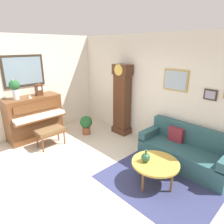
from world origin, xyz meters
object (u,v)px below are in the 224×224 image
grandfather_clock (122,102)px  teacup (30,97)px  mantel_clock (39,89)px  couch (185,151)px  flower_vase (15,87)px  coffee_table (155,164)px  green_jug (146,157)px  piano (34,117)px  piano_bench (50,132)px  potted_plant (86,124)px

grandfather_clock → teacup: size_ratio=17.50×
mantel_clock → teacup: size_ratio=3.28×
couch → flower_vase: size_ratio=3.28×
mantel_clock → flower_vase: bearing=-90.0°
coffee_table → mantel_clock: bearing=-171.0°
grandfather_clock → green_jug: grandfather_clock is taller
couch → teacup: (-3.46, -1.89, 0.91)m
grandfather_clock → teacup: (-1.35, -2.08, 0.25)m
piano → piano_bench: 0.81m
grandfather_clock → potted_plant: bearing=-128.5°
couch → flower_vase: flower_vase is taller
piano → potted_plant: size_ratio=2.57×
flower_vase → potted_plant: 2.12m
mantel_clock → green_jug: bearing=7.4°
piano → green_jug: (3.35, 0.66, -0.07)m
piano_bench → green_jug: bearing=13.2°
mantel_clock → flower_vase: (-0.00, -0.61, 0.14)m
green_jug → potted_plant: size_ratio=0.43×
piano_bench → coffee_table: piano_bench is taller
piano → grandfather_clock: size_ratio=0.71×
flower_vase → green_jug: 3.64m
piano → grandfather_clock: bearing=53.5°
coffee_table → grandfather_clock: bearing=149.1°
piano_bench → teacup: teacup is taller
piano_bench → grandfather_clock: bearing=70.4°
green_jug → potted_plant: (-2.54, 0.51, -0.21)m
grandfather_clock → flower_vase: (-1.47, -2.37, 0.54)m
mantel_clock → piano: bearing=-90.5°
green_jug → teacup: bearing=-166.9°
piano → grandfather_clock: 2.50m
piano → green_jug: piano is taller
flower_vase → green_jug: flower_vase is taller
piano_bench → couch: couch is taller
piano_bench → flower_vase: 1.42m
grandfather_clock → mantel_clock: (-1.47, -1.76, 0.40)m
potted_plant → flower_vase: bearing=-117.7°
piano → couch: 4.01m
grandfather_clock → mantel_clock: grandfather_clock is taller
potted_plant → piano: bearing=-125.0°
coffee_table → flower_vase: size_ratio=1.52×
mantel_clock → teacup: (0.12, -0.32, -0.15)m
couch → teacup: teacup is taller
piano → green_jug: bearing=11.1°
grandfather_clock → teacup: grandfather_clock is taller
flower_vase → teacup: (0.12, 0.29, -0.29)m
couch → coffee_table: (-0.08, -1.02, 0.11)m
mantel_clock → flower_vase: size_ratio=0.66×
piano → grandfather_clock: (1.47, 1.99, 0.36)m
piano → mantel_clock: bearing=89.5°
coffee_table → piano_bench: bearing=-165.1°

